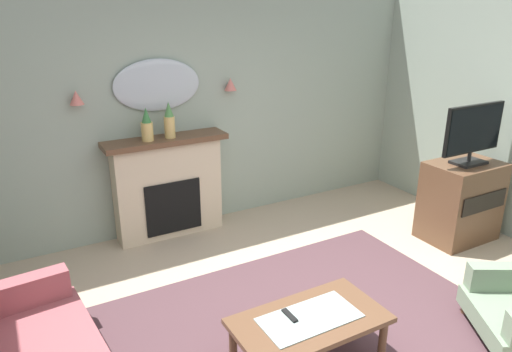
% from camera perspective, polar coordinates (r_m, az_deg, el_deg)
% --- Properties ---
extents(floor, '(6.96, 6.23, 0.10)m').
position_cam_1_polar(floor, '(4.05, 8.19, -19.93)').
color(floor, tan).
rests_on(floor, ground).
extents(wall_back, '(6.96, 0.10, 2.81)m').
position_cam_1_polar(wall_back, '(5.57, -7.90, 8.10)').
color(wall_back, '#93A393').
rests_on(wall_back, ground).
extents(patterned_rug, '(3.20, 2.40, 0.01)m').
position_cam_1_polar(patterned_rug, '(4.14, 6.49, -17.85)').
color(patterned_rug, '#4C3338').
rests_on(patterned_rug, ground).
extents(fireplace, '(1.36, 0.36, 1.16)m').
position_cam_1_polar(fireplace, '(5.47, -10.45, -1.40)').
color(fireplace, beige).
rests_on(fireplace, ground).
extents(mantel_vase_left, '(0.13, 0.13, 0.36)m').
position_cam_1_polar(mantel_vase_left, '(5.17, -12.97, 5.86)').
color(mantel_vase_left, tan).
rests_on(mantel_vase_left, fireplace).
extents(mantel_vase_right, '(0.12, 0.12, 0.39)m').
position_cam_1_polar(mantel_vase_right, '(5.23, -10.36, 6.49)').
color(mantel_vase_right, tan).
rests_on(mantel_vase_right, fireplace).
extents(wall_mirror, '(0.96, 0.06, 0.56)m').
position_cam_1_polar(wall_mirror, '(5.31, -11.75, 10.63)').
color(wall_mirror, '#B2BCC6').
extents(wall_sconce_left, '(0.14, 0.14, 0.14)m').
position_cam_1_polar(wall_sconce_left, '(5.08, -20.76, 8.78)').
color(wall_sconce_left, '#D17066').
extents(wall_sconce_right, '(0.14, 0.14, 0.14)m').
position_cam_1_polar(wall_sconce_right, '(5.58, -3.09, 10.94)').
color(wall_sconce_right, '#D17066').
extents(coffee_table, '(1.10, 0.60, 0.45)m').
position_cam_1_polar(coffee_table, '(3.56, 6.42, -17.30)').
color(coffee_table, brown).
rests_on(coffee_table, ground).
extents(tv_remote, '(0.04, 0.16, 0.02)m').
position_cam_1_polar(tv_remote, '(3.52, 4.05, -16.39)').
color(tv_remote, black).
rests_on(tv_remote, coffee_table).
extents(tv_cabinet, '(0.80, 0.57, 0.90)m').
position_cam_1_polar(tv_cabinet, '(5.81, 23.35, -2.78)').
color(tv_cabinet, brown).
rests_on(tv_cabinet, ground).
extents(tv_flatscreen, '(0.84, 0.24, 0.65)m').
position_cam_1_polar(tv_flatscreen, '(5.56, 24.63, 4.74)').
color(tv_flatscreen, black).
rests_on(tv_flatscreen, tv_cabinet).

